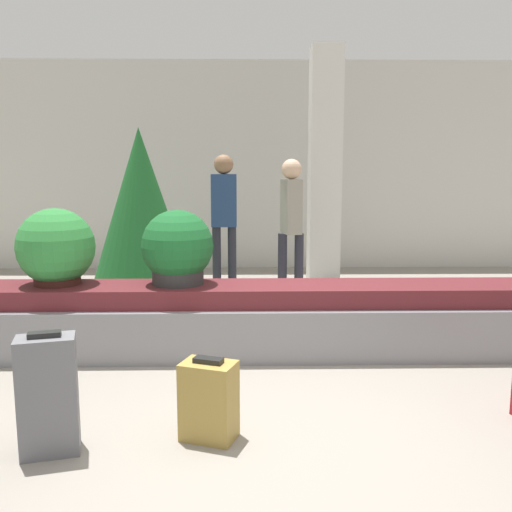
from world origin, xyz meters
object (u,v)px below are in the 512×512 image
at_px(potted_plant_1, 177,249).
at_px(decorated_tree, 141,211).
at_px(pillar, 325,167).
at_px(traveler_1, 224,210).
at_px(suitcase_1, 48,395).
at_px(potted_plant_0, 56,249).
at_px(suitcase_3, 209,400).
at_px(traveler_0, 291,217).

bearing_deg(potted_plant_1, decorated_tree, 110.21).
relative_size(potted_plant_1, decorated_tree, 0.32).
xyz_separation_m(pillar, potted_plant_1, (-1.68, -3.00, -0.69)).
xyz_separation_m(traveler_1, decorated_tree, (-0.92, -0.79, 0.05)).
distance_m(suitcase_1, decorated_tree, 3.51).
height_order(suitcase_1, potted_plant_0, potted_plant_0).
relative_size(potted_plant_0, traveler_1, 0.38).
bearing_deg(suitcase_3, suitcase_1, -150.14).
distance_m(suitcase_1, suitcase_3, 0.92).
bearing_deg(suitcase_3, decorated_tree, 126.43).
distance_m(traveler_0, decorated_tree, 1.76).
height_order(potted_plant_0, traveler_1, traveler_1).
distance_m(potted_plant_1, traveler_1, 2.44).
height_order(potted_plant_1, traveler_0, traveler_0).
bearing_deg(suitcase_3, potted_plant_0, 150.55).
bearing_deg(pillar, potted_plant_0, -132.30).
bearing_deg(suitcase_1, suitcase_3, -4.23).
xyz_separation_m(potted_plant_0, potted_plant_1, (1.04, -0.01, -0.01)).
relative_size(suitcase_1, traveler_0, 0.42).
height_order(traveler_1, decorated_tree, decorated_tree).
bearing_deg(suitcase_3, pillar, 94.18).
xyz_separation_m(pillar, traveler_0, (-0.54, -1.10, -0.58)).
distance_m(traveler_1, decorated_tree, 1.21).
bearing_deg(traveler_1, potted_plant_0, -118.69).
bearing_deg(decorated_tree, pillar, 31.03).
bearing_deg(suitcase_1, traveler_0, 51.61).
height_order(potted_plant_1, decorated_tree, decorated_tree).
relative_size(pillar, suitcase_1, 4.46).
distance_m(potted_plant_1, traveler_0, 2.22).
height_order(suitcase_3, traveler_1, traveler_1).
height_order(traveler_0, decorated_tree, decorated_tree).
bearing_deg(traveler_1, pillar, 23.89).
height_order(potted_plant_0, potted_plant_1, potted_plant_0).
xyz_separation_m(suitcase_3, potted_plant_0, (-1.41, 1.65, 0.68)).
xyz_separation_m(pillar, suitcase_1, (-2.21, -4.80, -1.25)).
bearing_deg(traveler_1, decorated_tree, -138.52).
relative_size(potted_plant_0, traveler_0, 0.39).
distance_m(pillar, traveler_0, 1.36).
xyz_separation_m(pillar, suitcase_3, (-1.32, -4.64, -1.36)).
relative_size(suitcase_3, potted_plant_1, 0.79).
relative_size(suitcase_1, traveler_1, 0.41).
relative_size(potted_plant_1, traveler_0, 0.38).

